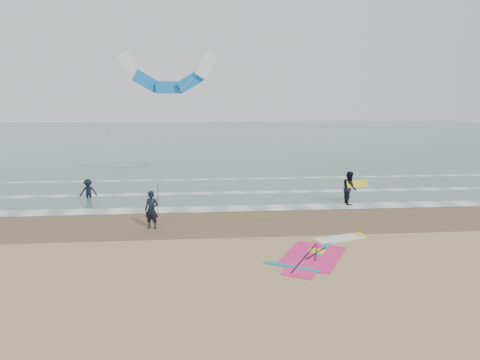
{
  "coord_description": "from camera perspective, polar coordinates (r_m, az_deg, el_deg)",
  "views": [
    {
      "loc": [
        -1.82,
        -13.73,
        5.88
      ],
      "look_at": [
        -0.21,
        5.0,
        2.2
      ],
      "focal_mm": 32.0,
      "sensor_mm": 36.0,
      "label": 1
    }
  ],
  "objects": [
    {
      "name": "windsurf_rig",
      "position": [
        16.98,
        10.84,
        -9.28
      ],
      "size": [
        4.75,
        4.5,
        0.11
      ],
      "color": "white",
      "rests_on": "ground"
    },
    {
      "name": "person_standing",
      "position": [
        19.67,
        -11.71,
        -3.93
      ],
      "size": [
        0.73,
        0.58,
        1.73
      ],
      "primitive_type": "imported",
      "rotation": [
        0.0,
        0.0,
        -0.29
      ],
      "color": "black",
      "rests_on": "ground"
    },
    {
      "name": "ground",
      "position": [
        15.04,
        2.49,
        -11.94
      ],
      "size": [
        120.0,
        120.0,
        0.0
      ],
      "primitive_type": "plane",
      "color": "tan",
      "rests_on": "ground"
    },
    {
      "name": "sea_water",
      "position": [
        62.03,
        -3.21,
        5.64
      ],
      "size": [
        120.0,
        80.0,
        0.02
      ],
      "primitive_type": "cube",
      "color": "#47605E",
      "rests_on": "ground"
    },
    {
      "name": "wet_sand_band",
      "position": [
        20.66,
        0.35,
        -5.44
      ],
      "size": [
        120.0,
        5.0,
        0.01
      ],
      "primitive_type": "cube",
      "color": "brown",
      "rests_on": "ground"
    },
    {
      "name": "held_pole",
      "position": [
        19.54,
        -10.89,
        -2.77
      ],
      "size": [
        0.17,
        0.86,
        1.82
      ],
      "color": "black",
      "rests_on": "ground"
    },
    {
      "name": "foam_waterline",
      "position": [
        24.93,
        -0.58,
        -2.49
      ],
      "size": [
        120.0,
        9.15,
        0.02
      ],
      "color": "white",
      "rests_on": "ground"
    },
    {
      "name": "person_wading",
      "position": [
        26.46,
        -19.62,
        -0.74
      ],
      "size": [
        1.03,
        0.66,
        1.51
      ],
      "primitive_type": "imported",
      "rotation": [
        0.0,
        0.0,
        0.1
      ],
      "color": "black",
      "rests_on": "ground"
    },
    {
      "name": "person_walking",
      "position": [
        24.31,
        14.39,
        -1.02
      ],
      "size": [
        0.75,
        0.94,
        1.86
      ],
      "primitive_type": "imported",
      "rotation": [
        0.0,
        0.0,
        1.52
      ],
      "color": "black",
      "rests_on": "ground"
    },
    {
      "name": "surf_kite",
      "position": [
        29.49,
        -9.59,
        13.47
      ],
      "size": [
        7.78,
        4.63,
        7.91
      ],
      "color": "white",
      "rests_on": "ground"
    },
    {
      "name": "carried_kiteboard",
      "position": [
        24.31,
        15.38,
        -0.48
      ],
      "size": [
        1.3,
        0.51,
        0.39
      ],
      "color": "yellow",
      "rests_on": "ground"
    }
  ]
}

